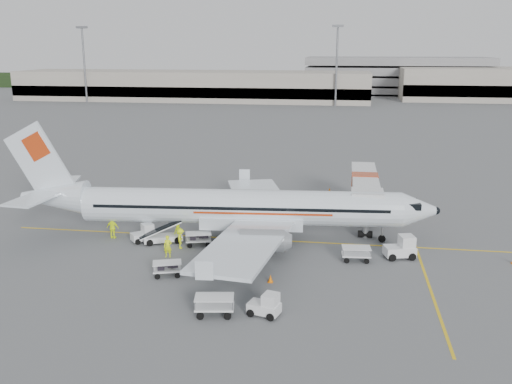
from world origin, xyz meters
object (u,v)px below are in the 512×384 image
Objects in this scene: tug_fore at (400,247)px; tug_aft at (143,233)px; belt_loader at (162,229)px; jet_bridge at (364,196)px; aircraft at (241,184)px; tug_mid at (264,304)px.

tug_fore is 21.74m from tug_aft.
tug_aft is at bearing 155.36° from belt_loader.
jet_bridge reaches higher than tug_fore.
aircraft is 8.27× the size of belt_loader.
belt_loader is 2.22× the size of tug_aft.
tug_mid is at bearing -143.58° from tug_fore.
jet_bridge reaches higher than tug_aft.
tug_fore reaches higher than tug_aft.
jet_bridge is 23.50m from tug_mid.
belt_loader reaches higher than tug_fore.
jet_bridge is 20.12m from belt_loader.
aircraft is 9.56m from tug_aft.
tug_mid is 1.00× the size of tug_aft.
aircraft is 15.12× the size of tug_fore.
aircraft reaches higher than tug_aft.
belt_loader is at bearing 163.21° from tug_fore.
aircraft is at bearing -7.90° from belt_loader.
tug_fore is at bearing -15.85° from aircraft.
aircraft is 18.38× the size of tug_aft.
belt_loader is (-17.36, -10.12, -1.03)m from jet_bridge.
belt_loader is 19.95m from tug_fore.
tug_mid is (-9.35, -11.64, -0.16)m from tug_fore.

